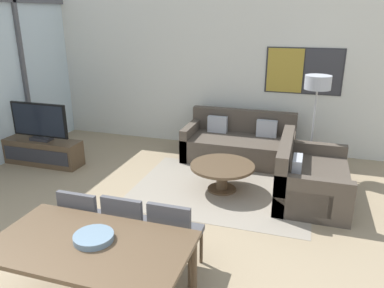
% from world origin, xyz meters
% --- Properties ---
extents(wall_back, '(7.91, 0.09, 2.80)m').
position_xyz_m(wall_back, '(0.04, 5.57, 1.40)').
color(wall_back, silver).
rests_on(wall_back, ground_plane).
extents(area_rug, '(2.62, 2.01, 0.01)m').
position_xyz_m(area_rug, '(0.49, 3.53, 0.00)').
color(area_rug, gray).
rests_on(area_rug, ground_plane).
extents(tv_console, '(1.39, 0.41, 0.44)m').
position_xyz_m(tv_console, '(-2.74, 3.61, 0.22)').
color(tv_console, brown).
rests_on(tv_console, ground_plane).
extents(television, '(1.08, 0.20, 0.66)m').
position_xyz_m(television, '(-2.74, 3.61, 0.77)').
color(television, '#2D2D33').
rests_on(television, tv_console).
extents(sofa_main, '(1.93, 0.97, 0.84)m').
position_xyz_m(sofa_main, '(0.49, 4.92, 0.27)').
color(sofa_main, '#51473D').
rests_on(sofa_main, ground_plane).
extents(sofa_side, '(0.97, 1.54, 0.84)m').
position_xyz_m(sofa_side, '(1.69, 3.69, 0.27)').
color(sofa_side, '#51473D').
rests_on(sofa_side, ground_plane).
extents(coffee_table, '(0.95, 0.95, 0.41)m').
position_xyz_m(coffee_table, '(0.49, 3.53, 0.31)').
color(coffee_table, brown).
rests_on(coffee_table, ground_plane).
extents(dining_table, '(1.66, 0.92, 0.73)m').
position_xyz_m(dining_table, '(0.00, 0.79, 0.66)').
color(dining_table, brown).
rests_on(dining_table, ground_plane).
extents(dining_chair_left, '(0.46, 0.46, 0.86)m').
position_xyz_m(dining_chair_left, '(-0.47, 1.44, 0.49)').
color(dining_chair_left, '#4C4C51').
rests_on(dining_chair_left, ground_plane).
extents(dining_chair_centre, '(0.46, 0.46, 0.86)m').
position_xyz_m(dining_chair_centre, '(0.00, 1.48, 0.49)').
color(dining_chair_centre, '#4C4C51').
rests_on(dining_chair_centre, ground_plane).
extents(dining_chair_right, '(0.46, 0.46, 0.86)m').
position_xyz_m(dining_chair_right, '(0.48, 1.49, 0.49)').
color(dining_chair_right, '#4C4C51').
rests_on(dining_chair_right, ground_plane).
extents(fruit_bowl, '(0.34, 0.34, 0.05)m').
position_xyz_m(fruit_bowl, '(0.01, 0.84, 0.76)').
color(fruit_bowl, slate).
rests_on(fruit_bowl, dining_table).
extents(floor_lamp, '(0.41, 0.41, 1.60)m').
position_xyz_m(floor_lamp, '(1.72, 4.73, 1.40)').
color(floor_lamp, '#2D2D33').
rests_on(floor_lamp, ground_plane).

